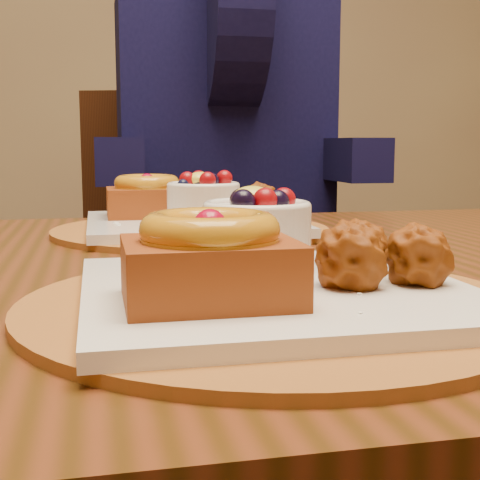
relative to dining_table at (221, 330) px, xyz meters
name	(u,v)px	position (x,y,z in m)	size (l,w,h in m)	color
dining_table	(221,330)	(0.00, 0.00, 0.00)	(1.60, 0.90, 0.76)	#38210A
place_setting_near	(269,274)	(0.00, -0.21, 0.10)	(0.38, 0.38, 0.09)	brown
place_setting_far	(189,215)	(0.00, 0.21, 0.10)	(0.38, 0.38, 0.09)	brown
chair_far	(166,278)	(0.03, 0.88, -0.12)	(0.62, 0.62, 1.01)	black
diner	(223,95)	(0.15, 0.79, 0.31)	(0.56, 0.53, 0.92)	black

